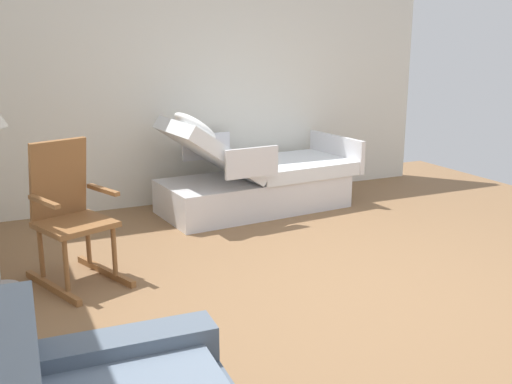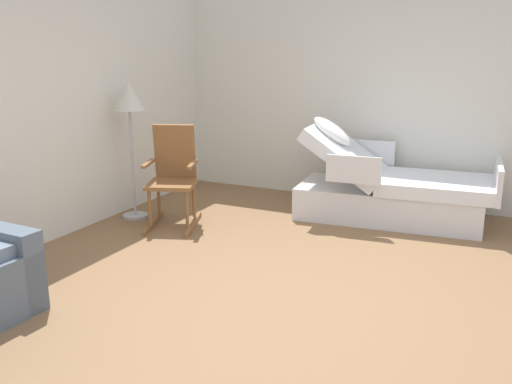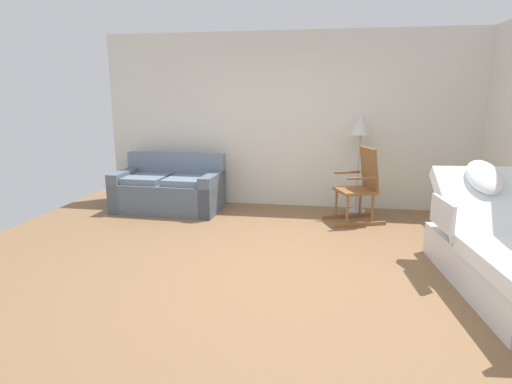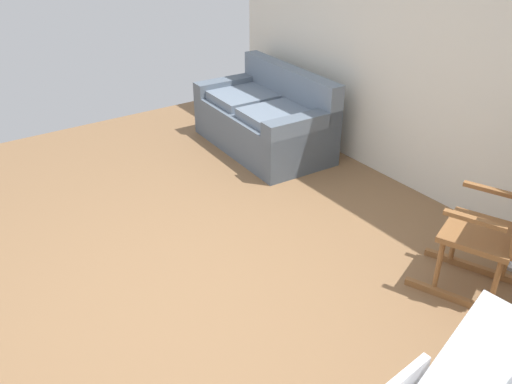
# 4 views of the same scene
# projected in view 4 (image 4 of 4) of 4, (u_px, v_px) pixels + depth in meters

# --- Properties ---
(ground_plane) EXTENTS (7.15, 7.15, 0.00)m
(ground_plane) POSITION_uv_depth(u_px,v_px,m) (181.00, 305.00, 3.60)
(ground_plane) COLOR olive
(back_wall) EXTENTS (5.92, 0.10, 2.70)m
(back_wall) POSITION_uv_depth(u_px,v_px,m) (461.00, 50.00, 4.24)
(back_wall) COLOR silver
(back_wall) RESTS_ON ground
(couch) EXTENTS (1.64, 0.92, 0.85)m
(couch) POSITION_uv_depth(u_px,v_px,m) (265.00, 121.00, 5.72)
(couch) COLOR slate
(couch) RESTS_ON ground
(rocking_chair) EXTENTS (0.88, 0.71, 1.05)m
(rocking_chair) POSITION_uv_depth(u_px,v_px,m) (494.00, 230.00, 3.48)
(rocking_chair) COLOR brown
(rocking_chair) RESTS_ON ground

